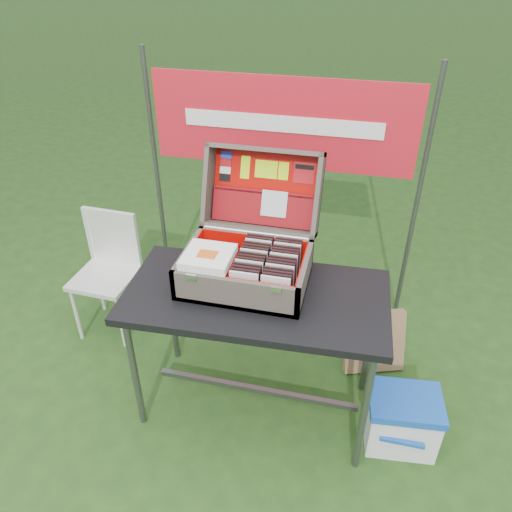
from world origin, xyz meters
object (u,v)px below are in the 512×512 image
(table, at_px, (256,353))
(suitcase, at_px, (248,230))
(cooler, at_px, (402,420))
(chair, at_px, (105,279))
(cardboard_box, at_px, (374,341))

(table, xyz_separation_m, suitcase, (-0.07, 0.13, 0.67))
(cooler, distance_m, chair, 1.95)
(table, relative_size, cardboard_box, 3.33)
(cardboard_box, bearing_deg, table, -162.17)
(suitcase, xyz_separation_m, cooler, (0.86, -0.19, -0.91))
(chair, relative_size, cardboard_box, 2.10)
(chair, distance_m, cardboard_box, 1.72)
(suitcase, bearing_deg, cooler, -12.51)
(chair, bearing_deg, table, -18.15)
(cooler, relative_size, cardboard_box, 0.95)
(table, relative_size, cooler, 3.52)
(chair, bearing_deg, cardboard_box, 4.33)
(cooler, bearing_deg, chair, 160.00)
(suitcase, height_order, cardboard_box, suitcase)
(cooler, bearing_deg, table, 169.91)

